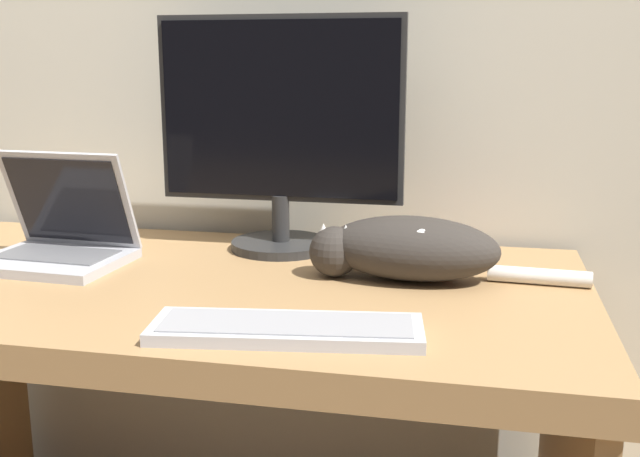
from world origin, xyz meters
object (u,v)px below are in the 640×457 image
(laptop, at_px, (58,241))
(cat, at_px, (407,247))
(monitor, at_px, (280,131))
(external_keyboard, at_px, (287,329))

(laptop, xyz_separation_m, cat, (0.74, 0.03, 0.02))
(laptop, bearing_deg, monitor, 29.85)
(monitor, relative_size, laptop, 1.83)
(monitor, xyz_separation_m, cat, (0.31, -0.18, -0.21))
(external_keyboard, distance_m, cat, 0.39)
(laptop, distance_m, cat, 0.74)
(monitor, height_order, external_keyboard, monitor)
(monitor, bearing_deg, external_keyboard, -74.10)
(laptop, relative_size, cat, 0.56)
(monitor, height_order, laptop, monitor)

